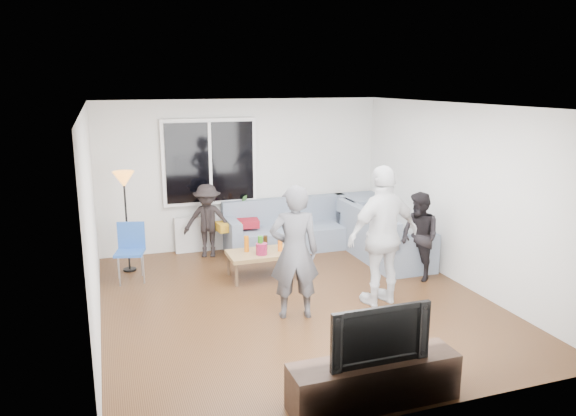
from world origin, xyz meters
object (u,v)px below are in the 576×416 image
object	(u,v)px
sofa_back_section	(291,225)
spectator_right	(419,237)
coffee_table	(265,264)
player_left	(294,252)
tv_console	(374,381)
sofa_right_section	(384,233)
floor_lamp	(127,222)
player_right	(383,236)
spectator_back	(208,221)
side_chair	(130,253)
television	(376,332)

from	to	relation	value
sofa_back_section	spectator_right	bearing A→B (deg)	-57.72
coffee_table	player_left	bearing A→B (deg)	-92.00
spectator_right	tv_console	distance (m)	3.49
sofa_right_section	player_left	xyz separation A→B (m)	(-2.20, -1.74, 0.42)
sofa_back_section	player_left	world-z (taller)	player_left
coffee_table	spectator_right	size ratio (longest dim) A/B	0.84
sofa_back_section	floor_lamp	size ratio (longest dim) A/B	1.47
player_left	player_right	xyz separation A→B (m)	(1.24, 0.03, 0.08)
spectator_back	side_chair	bearing A→B (deg)	-130.96
sofa_right_section	spectator_back	size ratio (longest dim) A/B	1.61
sofa_right_section	side_chair	size ratio (longest dim) A/B	2.33
side_chair	television	world-z (taller)	television
player_left	floor_lamp	bearing A→B (deg)	-40.23
player_right	spectator_right	bearing A→B (deg)	-156.36
side_chair	floor_lamp	size ratio (longest dim) A/B	0.55
sofa_right_section	coffee_table	distance (m)	2.17
spectator_right	tv_console	bearing A→B (deg)	-46.86
coffee_table	side_chair	distance (m)	2.00
sofa_right_section	tv_console	world-z (taller)	sofa_right_section
coffee_table	television	xyz separation A→B (m)	(-0.00, -3.52, 0.51)
floor_lamp	player_left	size ratio (longest dim) A/B	0.92
sofa_right_section	sofa_back_section	bearing A→B (deg)	52.74
player_left	tv_console	bearing A→B (deg)	103.66
sofa_right_section	television	bearing A→B (deg)	150.42
coffee_table	television	distance (m)	3.56
spectator_back	tv_console	world-z (taller)	spectator_back
spectator_back	television	world-z (taller)	spectator_back
player_left	player_right	distance (m)	1.24
coffee_table	side_chair	xyz separation A→B (m)	(-1.92, 0.48, 0.23)
player_right	tv_console	distance (m)	2.49
tv_console	spectator_back	bearing A→B (deg)	97.31
sofa_back_section	sofa_right_section	bearing A→B (deg)	-37.26
player_left	sofa_right_section	bearing A→B (deg)	-129.42
floor_lamp	spectator_back	world-z (taller)	floor_lamp
spectator_back	spectator_right	bearing A→B (deg)	-19.44
sofa_right_section	player_right	bearing A→B (deg)	150.73
coffee_table	floor_lamp	distance (m)	2.23
side_chair	spectator_right	size ratio (longest dim) A/B	0.65
floor_lamp	player_right	xyz separation A→B (m)	(3.11, -2.41, 0.15)
sofa_back_section	player_right	bearing A→B (deg)	-82.75
spectator_right	spectator_back	distance (m)	3.46
sofa_right_section	television	world-z (taller)	television
side_chair	spectator_back	bearing A→B (deg)	45.46
floor_lamp	tv_console	bearing A→B (deg)	-66.80
spectator_back	sofa_right_section	bearing A→B (deg)	-2.61
sofa_back_section	tv_console	xyz separation A→B (m)	(-0.85, -4.77, -0.20)
player_right	television	world-z (taller)	player_right
spectator_back	coffee_table	bearing A→B (deg)	-46.54
floor_lamp	player_left	bearing A→B (deg)	-52.49
spectator_back	television	bearing A→B (deg)	-65.06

